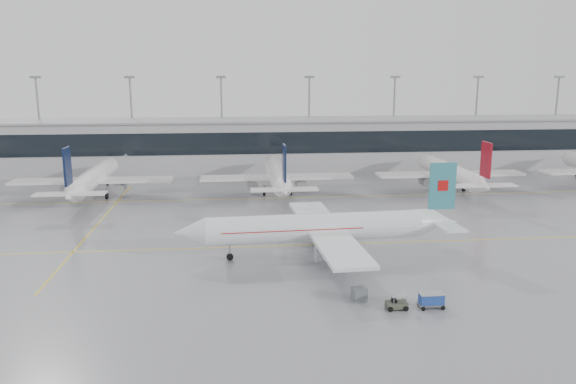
{
  "coord_description": "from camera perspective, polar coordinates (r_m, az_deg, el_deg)",
  "views": [
    {
      "loc": [
        -8.6,
        -73.81,
        23.42
      ],
      "look_at": [
        0.0,
        12.0,
        5.0
      ],
      "focal_mm": 35.0,
      "sensor_mm": 36.0,
      "label": 1
    }
  ],
  "objects": [
    {
      "name": "baggage_tug",
      "position": [
        58.7,
        10.98,
        -11.11
      ],
      "size": [
        3.2,
        1.34,
        1.56
      ],
      "rotation": [
        0.0,
        0.0,
        0.0
      ],
      "color": "#414738",
      "rests_on": "ground"
    },
    {
      "name": "terminal_glass",
      "position": [
        129.53,
        -1.88,
        4.99
      ],
      "size": [
        180.0,
        0.2,
        5.0
      ],
      "primitive_type": "cube",
      "color": "black",
      "rests_on": "ground"
    },
    {
      "name": "parked_jet_d",
      "position": [
        117.67,
        16.13,
        1.94
      ],
      "size": [
        29.64,
        36.96,
        11.72
      ],
      "rotation": [
        0.0,
        0.0,
        1.57
      ],
      "color": "white",
      "rests_on": "ground"
    },
    {
      "name": "parked_jet_c",
      "position": [
        109.63,
        -1.13,
        1.7
      ],
      "size": [
        29.64,
        36.96,
        11.72
      ],
      "rotation": [
        0.0,
        0.0,
        1.57
      ],
      "color": "white",
      "rests_on": "ground"
    },
    {
      "name": "terminal_roof",
      "position": [
        136.54,
        -2.11,
        7.34
      ],
      "size": [
        182.0,
        16.0,
        0.4
      ],
      "primitive_type": "cube",
      "color": "gray",
      "rests_on": "ground"
    },
    {
      "name": "air_canada_jet",
      "position": [
        72.7,
        3.67,
        -3.63
      ],
      "size": [
        37.57,
        30.36,
        11.92
      ],
      "rotation": [
        0.0,
        0.0,
        3.19
      ],
      "color": "white",
      "rests_on": "ground"
    },
    {
      "name": "parked_jet_b",
      "position": [
        112.43,
        -19.21,
        1.28
      ],
      "size": [
        29.64,
        36.96,
        11.72
      ],
      "rotation": [
        0.0,
        0.0,
        1.57
      ],
      "color": "white",
      "rests_on": "ground"
    },
    {
      "name": "terminal",
      "position": [
        137.19,
        -2.09,
        4.75
      ],
      "size": [
        180.0,
        15.0,
        12.0
      ],
      "primitive_type": "cube",
      "color": "#A5A5A9",
      "rests_on": "ground"
    },
    {
      "name": "taxi_line_cross",
      "position": [
        94.31,
        -18.67,
        -2.97
      ],
      "size": [
        0.25,
        60.0,
        0.01
      ],
      "primitive_type": "cube",
      "color": "yellow",
      "rests_on": "ground"
    },
    {
      "name": "light_masts",
      "position": [
        142.43,
        -2.27,
        7.99
      ],
      "size": [
        156.4,
        1.0,
        22.6
      ],
      "color": "gray",
      "rests_on": "ground"
    },
    {
      "name": "ground",
      "position": [
        77.91,
        0.88,
        -5.44
      ],
      "size": [
        320.0,
        320.0,
        0.0
      ],
      "primitive_type": "plane",
      "color": "gray",
      "rests_on": "ground"
    },
    {
      "name": "taxi_line_main",
      "position": [
        77.91,
        0.88,
        -5.43
      ],
      "size": [
        120.0,
        0.25,
        0.01
      ],
      "primitive_type": "cube",
      "color": "yellow",
      "rests_on": "ground"
    },
    {
      "name": "gse_unit",
      "position": [
        60.06,
        7.24,
        -10.28
      ],
      "size": [
        1.61,
        1.52,
        1.4
      ],
      "primitive_type": "cube",
      "rotation": [
        0.0,
        0.0,
        0.18
      ],
      "color": "slate",
      "rests_on": "ground"
    },
    {
      "name": "taxi_line_north",
      "position": [
        106.77,
        -0.96,
        -0.61
      ],
      "size": [
        120.0,
        0.25,
        0.01
      ],
      "primitive_type": "cube",
      "color": "yellow",
      "rests_on": "ground"
    },
    {
      "name": "baggage_cart",
      "position": [
        59.65,
        14.36,
        -10.5
      ],
      "size": [
        2.57,
        1.44,
        1.58
      ],
      "rotation": [
        0.0,
        0.0,
        0.0
      ],
      "color": "gray",
      "rests_on": "ground"
    }
  ]
}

